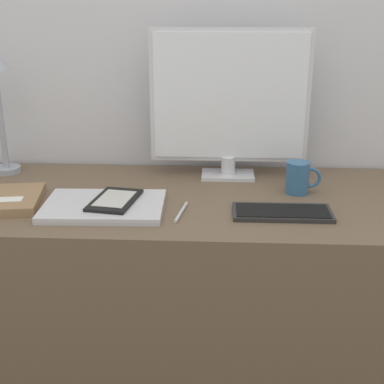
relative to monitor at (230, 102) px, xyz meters
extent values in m
cube|color=silver|center=(-0.06, 0.15, 0.19)|extent=(3.60, 0.05, 2.40)
cube|color=brown|center=(-0.06, -0.20, -0.63)|extent=(1.59, 0.63, 0.76)
cube|color=silver|center=(0.00, 0.00, -0.25)|extent=(0.18, 0.11, 0.01)
cylinder|color=silver|center=(0.00, 0.00, -0.21)|extent=(0.05, 0.05, 0.06)
cube|color=silver|center=(0.00, 0.00, 0.02)|extent=(0.51, 0.01, 0.43)
cube|color=white|center=(0.00, -0.01, 0.02)|extent=(0.49, 0.01, 0.40)
cube|color=#282828|center=(0.15, -0.33, -0.25)|extent=(0.27, 0.12, 0.01)
cube|color=black|center=(0.15, -0.33, -0.24)|extent=(0.26, 0.10, 0.00)
cube|color=#BCBCC1|center=(-0.36, -0.32, -0.25)|extent=(0.35, 0.25, 0.01)
cube|color=silver|center=(-0.36, -0.32, -0.24)|extent=(0.35, 0.25, 0.01)
cube|color=black|center=(-0.33, -0.30, -0.23)|extent=(0.14, 0.20, 0.01)
cube|color=beige|center=(-0.33, -0.30, -0.22)|extent=(0.11, 0.15, 0.00)
cylinder|color=#999EA8|center=(-0.76, 0.01, -0.24)|extent=(0.09, 0.09, 0.02)
cylinder|color=#999EA8|center=(-0.76, 0.01, -0.07)|extent=(0.02, 0.02, 0.33)
cube|color=#93704C|center=(-0.64, -0.29, -0.24)|extent=(0.20, 0.25, 0.03)
cube|color=silver|center=(-0.64, -0.32, -0.23)|extent=(0.10, 0.05, 0.00)
cylinder|color=#336089|center=(0.21, -0.15, -0.20)|extent=(0.07, 0.07, 0.10)
torus|color=#336089|center=(0.25, -0.15, -0.20)|extent=(0.07, 0.01, 0.07)
cylinder|color=silver|center=(-0.13, -0.34, -0.25)|extent=(0.03, 0.14, 0.01)
camera|label=1|loc=(-0.03, -1.72, 0.32)|focal=50.00mm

